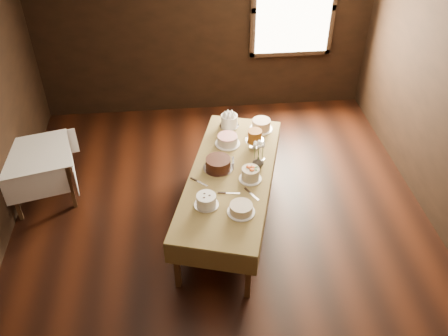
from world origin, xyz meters
TOP-DOWN VIEW (x-y plane):
  - floor at (0.00, 0.00)m, footprint 5.00×6.00m
  - ceiling at (0.00, 0.00)m, footprint 5.00×6.00m
  - wall_back at (0.00, 3.00)m, footprint 5.00×0.02m
  - window at (1.30, 2.94)m, footprint 1.10×0.05m
  - display_table at (0.10, 0.38)m, footprint 1.52×2.48m
  - side_table at (-2.20, 1.04)m, footprint 1.00×1.00m
  - cake_meringue at (0.18, 1.34)m, footprint 0.25×0.25m
  - cake_speckled at (0.58, 1.23)m, footprint 0.29×0.29m
  - cake_lattice at (0.12, 0.95)m, footprint 0.32×0.32m
  - cake_caramel at (0.43, 0.85)m, footprint 0.22×0.22m
  - cake_chocolate at (-0.04, 0.49)m, footprint 0.38×0.38m
  - cake_flowers at (0.30, 0.26)m, footprint 0.28×0.28m
  - cake_swirl at (-0.22, -0.11)m, footprint 0.28×0.28m
  - cake_cream at (0.13, -0.25)m, footprint 0.30×0.30m
  - cake_server_a at (0.08, 0.05)m, footprint 0.24×0.06m
  - cake_server_b at (0.30, -0.03)m, footprint 0.14×0.22m
  - cake_server_c at (0.15, 0.62)m, footprint 0.05×0.24m
  - cake_server_d at (0.47, 0.57)m, footprint 0.21×0.15m
  - cake_server_e at (-0.24, 0.24)m, footprint 0.19×0.18m
  - flower_vase at (0.42, 0.47)m, footprint 0.18×0.18m
  - flower_bouquet at (0.42, 0.47)m, footprint 0.14×0.14m

SIDE VIEW (x-z plane):
  - floor at x=0.00m, z-range -0.01..0.01m
  - side_table at x=-2.20m, z-range 0.27..0.96m
  - display_table at x=0.10m, z-range 0.31..1.02m
  - cake_server_a at x=0.08m, z-range 0.72..0.72m
  - cake_server_b at x=0.30m, z-range 0.72..0.72m
  - cake_server_c at x=0.15m, z-range 0.72..0.72m
  - cake_server_d at x=0.47m, z-range 0.72..0.72m
  - cake_server_e at x=-0.24m, z-range 0.72..0.72m
  - cake_cream at x=0.13m, z-range 0.71..0.82m
  - cake_lattice at x=0.12m, z-range 0.71..0.83m
  - cake_swirl at x=-0.22m, z-range 0.71..0.85m
  - cake_chocolate at x=-0.04m, z-range 0.71..0.85m
  - cake_speckled at x=0.58m, z-range 0.71..0.85m
  - flower_vase at x=0.42m, z-range 0.72..0.85m
  - cake_flowers at x=0.30m, z-range 0.71..0.86m
  - cake_meringue at x=0.18m, z-range 0.71..0.87m
  - cake_caramel at x=0.43m, z-range 0.70..0.95m
  - flower_bouquet at x=0.42m, z-range 0.87..1.07m
  - wall_back at x=0.00m, z-range 0.00..2.80m
  - window at x=1.30m, z-range 0.95..2.25m
  - ceiling at x=0.00m, z-range 2.79..2.80m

